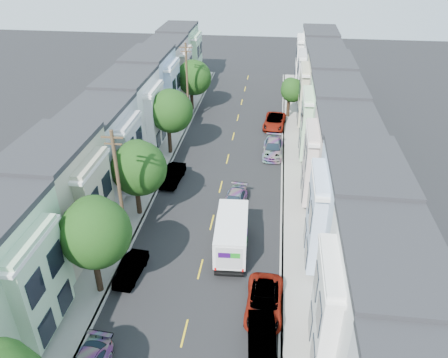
% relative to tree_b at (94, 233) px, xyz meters
% --- Properties ---
extents(ground, '(160.00, 160.00, 0.00)m').
position_rel_tree_b_xyz_m(ground, '(6.30, 3.09, -5.13)').
color(ground, black).
rests_on(ground, ground).
extents(road_slab, '(12.00, 70.00, 0.02)m').
position_rel_tree_b_xyz_m(road_slab, '(6.30, 18.09, -5.12)').
color(road_slab, black).
rests_on(road_slab, ground).
extents(curb_left, '(0.30, 70.00, 0.15)m').
position_rel_tree_b_xyz_m(curb_left, '(0.25, 18.09, -5.05)').
color(curb_left, gray).
rests_on(curb_left, ground).
extents(curb_right, '(0.30, 70.00, 0.15)m').
position_rel_tree_b_xyz_m(curb_right, '(12.35, 18.09, -5.05)').
color(curb_right, gray).
rests_on(curb_right, ground).
extents(sidewalk_left, '(2.60, 70.00, 0.15)m').
position_rel_tree_b_xyz_m(sidewalk_left, '(-1.05, 18.09, -5.05)').
color(sidewalk_left, gray).
rests_on(sidewalk_left, ground).
extents(sidewalk_right, '(2.60, 70.00, 0.15)m').
position_rel_tree_b_xyz_m(sidewalk_right, '(13.65, 18.09, -5.05)').
color(sidewalk_right, gray).
rests_on(sidewalk_right, ground).
extents(centerline, '(0.12, 70.00, 0.01)m').
position_rel_tree_b_xyz_m(centerline, '(6.30, 18.09, -5.13)').
color(centerline, gold).
rests_on(centerline, ground).
extents(townhouse_row_left, '(5.00, 70.00, 8.50)m').
position_rel_tree_b_xyz_m(townhouse_row_left, '(-4.85, 18.09, -5.13)').
color(townhouse_row_left, beige).
rests_on(townhouse_row_left, ground).
extents(townhouse_row_right, '(5.00, 70.00, 8.50)m').
position_rel_tree_b_xyz_m(townhouse_row_right, '(17.45, 18.09, -5.13)').
color(townhouse_row_right, beige).
rests_on(townhouse_row_right, ground).
extents(tree_b, '(4.70, 4.70, 7.50)m').
position_rel_tree_b_xyz_m(tree_b, '(0.00, 0.00, 0.00)').
color(tree_b, black).
rests_on(tree_b, ground).
extents(tree_c, '(4.70, 4.70, 7.02)m').
position_rel_tree_b_xyz_m(tree_c, '(0.00, 9.61, -0.47)').
color(tree_c, black).
rests_on(tree_c, ground).
extents(tree_d, '(4.70, 4.70, 7.41)m').
position_rel_tree_b_xyz_m(tree_d, '(0.00, 21.74, -0.09)').
color(tree_d, black).
rests_on(tree_d, ground).
extents(tree_e, '(4.70, 4.70, 6.98)m').
position_rel_tree_b_xyz_m(tree_e, '(0.00, 35.18, -0.52)').
color(tree_e, black).
rests_on(tree_e, ground).
extents(tree_far_r, '(3.10, 3.10, 5.32)m').
position_rel_tree_b_xyz_m(tree_far_r, '(13.20, 34.12, -1.40)').
color(tree_far_r, black).
rests_on(tree_far_r, ground).
extents(utility_pole_near, '(1.60, 0.26, 10.00)m').
position_rel_tree_b_xyz_m(utility_pole_near, '(0.00, 5.09, 0.02)').
color(utility_pole_near, '#42301E').
rests_on(utility_pole_near, ground).
extents(utility_pole_far, '(1.60, 0.26, 10.00)m').
position_rel_tree_b_xyz_m(utility_pole_far, '(0.00, 31.09, 0.02)').
color(utility_pole_far, '#42301E').
rests_on(utility_pole_far, ground).
extents(fedex_truck, '(2.41, 6.26, 3.00)m').
position_rel_tree_b_xyz_m(fedex_truck, '(8.39, 5.48, -3.45)').
color(fedex_truck, white).
rests_on(fedex_truck, ground).
extents(lead_sedan, '(2.37, 4.63, 1.33)m').
position_rel_tree_b_xyz_m(lead_sedan, '(8.00, 11.80, -4.46)').
color(lead_sedan, black).
rests_on(lead_sedan, ground).
extents(parked_left_c, '(1.71, 3.97, 1.29)m').
position_rel_tree_b_xyz_m(parked_left_c, '(1.40, 1.79, -4.48)').
color(parked_left_c, gray).
rests_on(parked_left_c, ground).
extents(parked_left_d, '(1.90, 4.51, 1.47)m').
position_rel_tree_b_xyz_m(parked_left_d, '(1.40, 15.54, -4.39)').
color(parked_left_d, '#43150A').
rests_on(parked_left_d, ground).
extents(parked_right_a, '(2.01, 4.74, 1.54)m').
position_rel_tree_b_xyz_m(parked_right_a, '(11.20, -3.71, -4.36)').
color(parked_right_a, '#383D42').
rests_on(parked_right_a, ground).
extents(parked_right_b, '(2.49, 5.23, 1.44)m').
position_rel_tree_b_xyz_m(parked_right_b, '(11.20, -0.37, -4.41)').
color(parked_right_b, silver).
rests_on(parked_right_b, ground).
extents(parked_right_c, '(2.28, 5.18, 1.54)m').
position_rel_tree_b_xyz_m(parked_right_c, '(11.20, 22.83, -4.36)').
color(parked_right_c, black).
rests_on(parked_right_c, ground).
extents(parked_right_d, '(3.02, 5.73, 1.54)m').
position_rel_tree_b_xyz_m(parked_right_d, '(11.20, 30.50, -4.36)').
color(parked_right_d, black).
rests_on(parked_right_d, ground).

